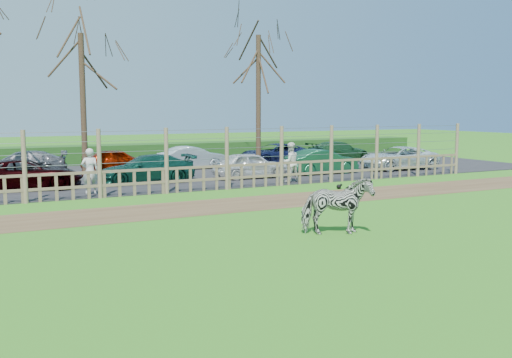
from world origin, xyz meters
name	(u,v)px	position (x,y,z in m)	size (l,w,h in m)	color
ground	(265,234)	(0.00, 0.00, 0.00)	(120.00, 120.00, 0.00)	#52A42D
dirt_strip	(201,207)	(0.00, 4.50, 0.01)	(34.00, 2.80, 0.01)	brown
asphalt	(125,176)	(0.00, 14.50, 0.02)	(44.00, 13.00, 0.04)	#232326
hedge	(95,155)	(0.00, 21.50, 0.55)	(46.00, 2.00, 1.10)	#1E4716
fence	(167,173)	(0.00, 8.00, 0.80)	(30.16, 0.16, 2.50)	brown
tree_mid	(82,71)	(-2.00, 13.50, 4.87)	(4.80, 4.80, 6.83)	#3D2B1E
tree_right	(258,70)	(7.00, 14.00, 5.24)	(4.80, 4.80, 7.35)	#3D2B1E
zebra	(337,206)	(1.60, -0.85, 0.75)	(0.80, 1.76, 1.49)	gray
visitor_a	(90,171)	(-2.69, 8.81, 0.90)	(0.63, 0.41, 1.72)	beige
visitor_b	(290,162)	(5.81, 8.68, 0.90)	(0.84, 0.65, 1.72)	white
crow	(339,186)	(6.57, 6.07, 0.10)	(0.26, 0.19, 0.21)	black
car_2	(26,174)	(-4.68, 11.36, 0.64)	(1.99, 4.32, 1.20)	black
car_3	(147,169)	(0.16, 11.26, 0.64)	(1.68, 4.13, 1.20)	#114234
car_4	(251,165)	(4.93, 10.74, 0.64)	(1.42, 3.52, 1.20)	silver
car_5	(322,161)	(8.85, 10.77, 0.64)	(1.27, 3.64, 1.20)	#185235
car_6	(398,158)	(13.59, 10.65, 0.64)	(1.99, 4.32, 1.20)	silver
car_9	(21,164)	(-4.46, 16.10, 0.64)	(1.68, 4.13, 1.20)	slate
car_10	(117,161)	(-0.02, 15.77, 0.64)	(1.42, 3.52, 1.20)	#851501
car_11	(193,158)	(4.01, 15.86, 0.64)	(1.27, 3.64, 1.20)	#AFBEC4
car_12	(274,154)	(9.06, 15.97, 0.64)	(1.99, 4.32, 1.20)	#181D45
car_13	(339,151)	(13.60, 16.08, 0.64)	(1.68, 4.13, 1.20)	#25582B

